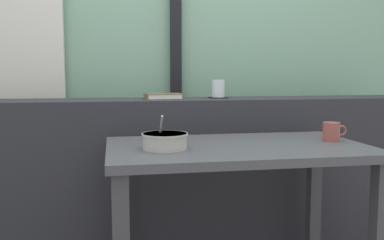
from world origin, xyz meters
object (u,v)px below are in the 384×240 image
Objects in this scene: closed_book at (163,96)px; coaster_square at (218,98)px; breakfast_table at (237,172)px; ceramic_mug at (332,132)px; soup_bowl at (165,141)px; juice_glass at (218,89)px.

coaster_square is at bearing 4.66° from closed_book.
coaster_square is at bearing 83.65° from breakfast_table.
ceramic_mug is at bearing -38.92° from closed_book.
closed_book is 0.66m from soup_bowl.
breakfast_table is 0.70m from juice_glass.
coaster_square is 0.32m from closed_book.
ceramic_mug is (0.38, -0.59, -0.12)m from coaster_square.
coaster_square is at bearing 122.78° from ceramic_mug.
breakfast_table is 9.80× the size of ceramic_mug.
juice_glass is 0.49× the size of closed_book.
coaster_square is 0.72m from ceramic_mug.
closed_book is at bearing 113.21° from breakfast_table.
closed_book is at bearing -175.34° from juice_glass.
breakfast_table is 0.71m from closed_book.
closed_book is 1.79× the size of ceramic_mug.
soup_bowl is at bearing -120.21° from coaster_square.
closed_book is 1.08× the size of soup_bowl.
breakfast_table is 0.68m from coaster_square.
breakfast_table is 11.08× the size of coaster_square.
closed_book reaches higher than soup_bowl.
closed_book is (-0.25, 0.59, 0.30)m from breakfast_table.
juice_glass is 0.88× the size of ceramic_mug.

